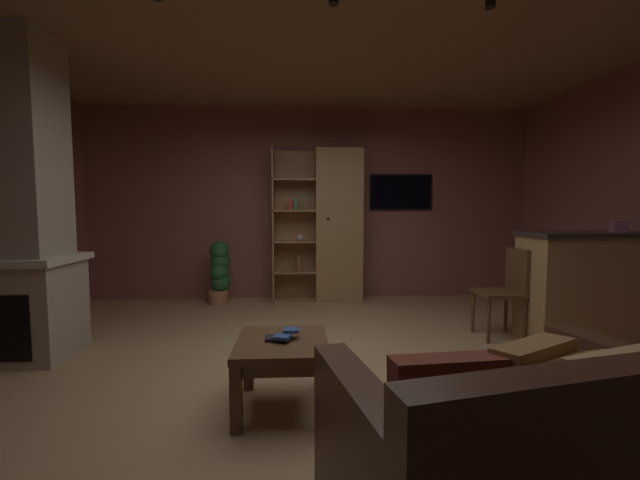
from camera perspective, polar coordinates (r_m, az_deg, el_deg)
The scene contains 17 objects.
floor at distance 3.36m, azimuth 0.39°, elevation -18.87°, with size 6.49×5.63×0.02m, color tan.
wall_back at distance 5.93m, azimuth -1.30°, elevation 5.21°, with size 6.61×0.06×2.81m, color #8E544C.
ceiling at distance 3.43m, azimuth 0.42°, elevation 30.26°, with size 6.49×5.63×0.02m, color #8E6B47.
window_pane_back at distance 5.90m, azimuth -3.89°, elevation 2.93°, with size 0.60×0.01×0.72m, color white.
stone_fireplace at distance 4.38m, azimuth -38.11°, elevation 2.79°, with size 1.02×0.74×2.81m.
bookshelf_cabinet at distance 5.68m, azimuth 1.86°, elevation 1.95°, with size 1.27×0.41×2.17m.
kitchen_bar_counter at distance 4.84m, azimuth 35.24°, elevation -5.52°, with size 1.51×0.61×1.10m.
tissue_box at distance 4.81m, azimuth 37.11°, elevation 1.55°, with size 0.12×0.12×0.11m, color #995972.
leather_couch at distance 2.01m, azimuth 27.31°, elevation -26.18°, with size 1.65×1.23×0.84m.
coffee_table at distance 2.73m, azimuth -5.46°, elevation -15.93°, with size 0.60×0.66×0.46m.
table_book_0 at distance 2.71m, azimuth -6.48°, elevation -13.86°, with size 0.13×0.10×0.02m, color black.
table_book_1 at distance 2.65m, azimuth -5.48°, elevation -13.75°, with size 0.10×0.09×0.02m, color #2D4C8C.
table_book_2 at distance 2.71m, azimuth -4.16°, elevation -12.83°, with size 0.10×0.09×0.02m, color #2D4C8C.
dining_chair at distance 4.52m, azimuth 25.26°, elevation -6.08°, with size 0.42×0.42×0.92m.
potted_floor_plant at distance 5.69m, azimuth -14.25°, elevation -4.37°, with size 0.31×0.32×0.89m.
wall_mounted_tv at distance 6.07m, azimuth 11.54°, elevation 6.79°, with size 0.93×0.06×0.52m.
track_light_spot_3 at distance 3.35m, azimuth 23.36°, elevation 29.09°, with size 0.07×0.07×0.09m, color black.
Camera 1 is at (-0.19, -3.08, 1.32)m, focal length 22.22 mm.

